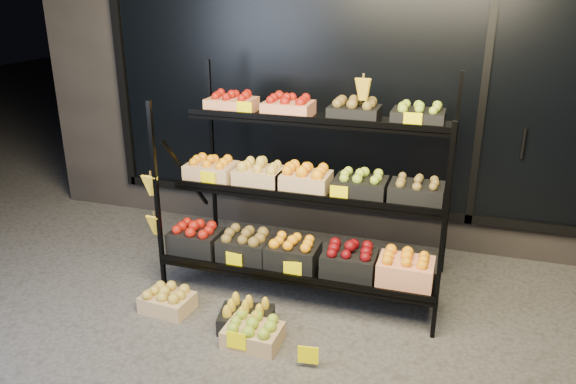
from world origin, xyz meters
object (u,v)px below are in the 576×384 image
(display_rack, at_px, (304,192))
(floor_crate_left, at_px, (167,299))
(floor_crate_midright, at_px, (253,332))
(floor_crate_midleft, at_px, (246,317))

(display_rack, height_order, floor_crate_left, display_rack)
(floor_crate_left, xyz_separation_m, floor_crate_midright, (0.75, -0.19, 0.00))
(display_rack, xyz_separation_m, floor_crate_midleft, (-0.21, -0.70, -0.70))
(floor_crate_left, bearing_deg, floor_crate_midright, -8.82)
(display_rack, relative_size, floor_crate_midright, 5.81)
(floor_crate_left, bearing_deg, floor_crate_midleft, 2.43)
(floor_crate_midleft, relative_size, floor_crate_midright, 1.09)
(display_rack, distance_m, floor_crate_midleft, 1.01)
(floor_crate_left, relative_size, floor_crate_midright, 1.01)
(floor_crate_left, relative_size, floor_crate_midleft, 0.93)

